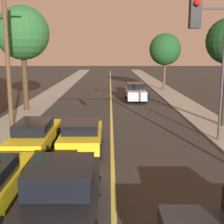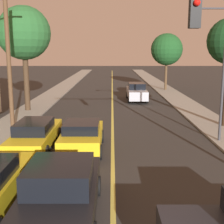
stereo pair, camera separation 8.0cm
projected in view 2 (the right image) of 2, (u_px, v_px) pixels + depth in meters
road_surface at (112, 88)px, 40.11m from camera, size 10.34×80.00×0.01m
sidewalk_left at (62, 88)px, 40.08m from camera, size 2.50×80.00×0.12m
sidewalk_right at (161, 88)px, 40.11m from camera, size 2.50×80.00×0.12m
car_near_lane_front at (61, 190)px, 8.67m from camera, size 2.09×4.48×1.66m
car_near_lane_second at (81, 135)px, 14.73m from camera, size 1.95×4.20×1.41m
car_outer_lane_second at (35, 134)px, 14.99m from camera, size 1.85×5.19×1.40m
car_far_oncoming at (136, 92)px, 29.77m from camera, size 1.84×5.11×1.69m
streetlamp_right at (215, 55)px, 15.33m from camera, size 1.79×0.36×6.69m
utility_pole_left at (7, 49)px, 17.16m from camera, size 1.60×0.24×8.93m
tree_left_far at (23, 33)px, 23.38m from camera, size 4.01×4.01×7.89m
tree_right_far at (166, 50)px, 36.72m from camera, size 3.73×3.73×6.63m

